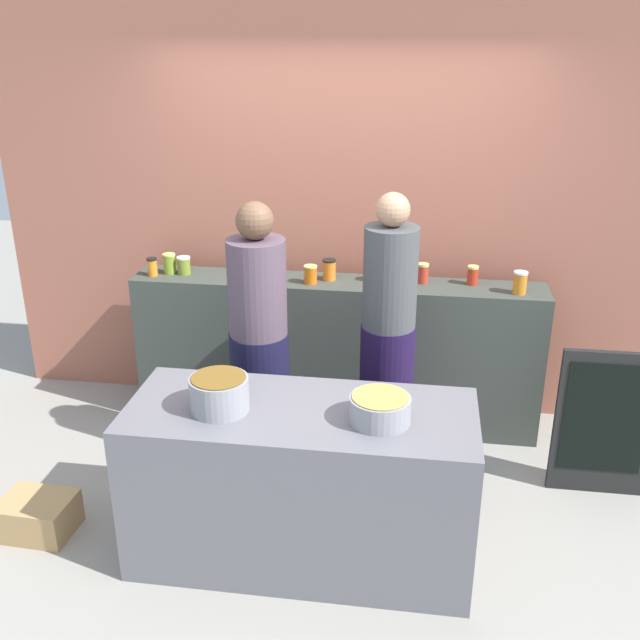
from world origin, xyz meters
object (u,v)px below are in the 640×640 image
at_px(preserve_jar_9, 473,275).
at_px(cook_with_tongs, 259,356).
at_px(bread_crate, 38,516).
at_px(chalkboard_sign, 603,423).
at_px(preserve_jar_2, 184,265).
at_px(preserve_jar_0, 152,267).
at_px(preserve_jar_3, 259,272).
at_px(preserve_jar_7, 403,273).
at_px(cooking_pot_left, 219,394).
at_px(preserve_jar_5, 329,270).
at_px(preserve_jar_4, 311,274).
at_px(cook_in_cap, 387,351).
at_px(cooking_pot_center, 380,409).
at_px(preserve_jar_8, 423,273).
at_px(preserve_jar_10, 520,283).
at_px(preserve_jar_6, 383,271).
at_px(preserve_jar_1, 169,264).

xyz_separation_m(preserve_jar_9, cook_with_tongs, (-1.24, -0.74, -0.32)).
relative_size(bread_crate, chalkboard_sign, 0.42).
height_order(bread_crate, chalkboard_sign, chalkboard_sign).
xyz_separation_m(preserve_jar_2, preserve_jar_9, (1.90, 0.06, 0.00)).
bearing_deg(preserve_jar_0, preserve_jar_3, -0.31).
relative_size(preserve_jar_7, cooking_pot_left, 0.41).
relative_size(preserve_jar_0, preserve_jar_5, 0.89).
relative_size(preserve_jar_4, chalkboard_sign, 0.13).
bearing_deg(preserve_jar_5, cooking_pot_left, -102.54).
distance_m(preserve_jar_7, cooking_pot_left, 1.72).
bearing_deg(cook_in_cap, preserve_jar_3, 150.60).
bearing_deg(cooking_pot_center, preserve_jar_2, 133.99).
bearing_deg(preserve_jar_0, preserve_jar_9, 3.45).
height_order(preserve_jar_8, preserve_jar_10, preserve_jar_10).
xyz_separation_m(preserve_jar_6, cooking_pot_left, (-0.68, -1.49, -0.16)).
distance_m(preserve_jar_2, bread_crate, 1.80).
bearing_deg(preserve_jar_9, preserve_jar_3, -174.57).
bearing_deg(cook_in_cap, preserve_jar_7, 84.99).
bearing_deg(cooking_pot_center, cook_with_tongs, 133.77).
xyz_separation_m(preserve_jar_1, preserve_jar_3, (0.63, -0.07, -0.01)).
xyz_separation_m(cook_with_tongs, chalkboard_sign, (1.99, 0.05, -0.31)).
bearing_deg(cooking_pot_left, preserve_jar_0, 121.07).
bearing_deg(bread_crate, preserve_jar_7, 38.89).
xyz_separation_m(preserve_jar_0, preserve_jar_7, (1.65, 0.12, -0.00)).
relative_size(preserve_jar_8, chalkboard_sign, 0.14).
relative_size(preserve_jar_5, cook_in_cap, 0.08).
distance_m(preserve_jar_10, cook_with_tongs, 1.67).
height_order(preserve_jar_8, cooking_pot_center, preserve_jar_8).
relative_size(preserve_jar_0, cooking_pot_center, 0.42).
relative_size(preserve_jar_9, cooking_pot_center, 0.43).
relative_size(preserve_jar_5, cooking_pot_left, 0.48).
distance_m(preserve_jar_1, chalkboard_sign, 2.88).
height_order(preserve_jar_3, bread_crate, preserve_jar_3).
relative_size(preserve_jar_6, preserve_jar_8, 1.13).
bearing_deg(preserve_jar_7, cooking_pot_center, -91.48).
xyz_separation_m(preserve_jar_6, cook_in_cap, (0.07, -0.59, -0.30)).
xyz_separation_m(preserve_jar_1, cooking_pot_left, (0.74, -1.46, -0.16)).
bearing_deg(preserve_jar_9, preserve_jar_8, -177.12).
bearing_deg(preserve_jar_1, bread_crate, -102.30).
bearing_deg(preserve_jar_8, cooking_pot_left, -121.81).
bearing_deg(preserve_jar_9, preserve_jar_4, -172.87).
relative_size(preserve_jar_10, cooking_pot_center, 0.49).
distance_m(cook_in_cap, bread_crate, 2.14).
relative_size(preserve_jar_3, cooking_pot_center, 0.41).
relative_size(preserve_jar_2, preserve_jar_5, 0.86).
xyz_separation_m(preserve_jar_4, preserve_jar_10, (1.31, -0.00, 0.01)).
relative_size(preserve_jar_10, cook_in_cap, 0.08).
bearing_deg(preserve_jar_9, bread_crate, -146.77).
relative_size(preserve_jar_1, chalkboard_sign, 0.15).
xyz_separation_m(preserve_jar_6, cook_with_tongs, (-0.67, -0.70, -0.33)).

